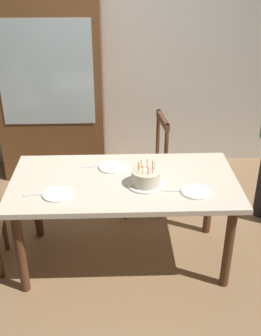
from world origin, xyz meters
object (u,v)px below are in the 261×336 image
at_px(plate_far_side, 113,167).
at_px(china_cabinet, 51,91).
at_px(dining_table, 124,190).
at_px(plate_near_celebrant, 58,194).
at_px(plate_near_guest, 196,191).
at_px(birthday_cake, 146,178).
at_px(chair_spindle_back, 144,166).

bearing_deg(plate_far_side, china_cabinet, 115.61).
distance_m(dining_table, plate_near_celebrant, 0.52).
relative_size(plate_near_guest, china_cabinet, 0.12).
relative_size(plate_far_side, plate_near_guest, 1.00).
xyz_separation_m(birthday_cake, chair_spindle_back, (0.04, 0.84, -0.34)).
height_order(plate_near_celebrant, plate_far_side, same).
height_order(dining_table, birthday_cake, birthday_cake).
xyz_separation_m(plate_near_celebrant, chair_spindle_back, (0.67, 0.96, -0.29)).
bearing_deg(birthday_cake, chair_spindle_back, 87.20).
bearing_deg(plate_near_celebrant, birthday_cake, 10.48).
height_order(dining_table, plate_far_side, plate_far_side).
relative_size(chair_spindle_back, china_cabinet, 0.50).
height_order(birthday_cake, chair_spindle_back, chair_spindle_back).
xyz_separation_m(plate_far_side, china_cabinet, (-0.65, 1.36, 0.20)).
height_order(plate_near_celebrant, chair_spindle_back, chair_spindle_back).
bearing_deg(plate_near_celebrant, dining_table, 22.70).
relative_size(dining_table, plate_near_celebrant, 7.77).
bearing_deg(plate_far_side, birthday_cake, -48.39).
xyz_separation_m(plate_near_celebrant, china_cabinet, (-0.27, 1.75, 0.20)).
xyz_separation_m(birthday_cake, plate_far_side, (-0.25, 0.28, -0.05)).
relative_size(plate_near_celebrant, china_cabinet, 0.12).
distance_m(dining_table, chair_spindle_back, 0.81).
bearing_deg(chair_spindle_back, plate_near_guest, -71.96).
bearing_deg(plate_near_guest, chair_spindle_back, 108.04).
distance_m(dining_table, birthday_cake, 0.23).
distance_m(plate_near_guest, chair_spindle_back, 1.05).
bearing_deg(plate_near_celebrant, chair_spindle_back, 54.94).
bearing_deg(plate_far_side, plate_near_celebrant, -134.37).
bearing_deg(chair_spindle_back, plate_far_side, -116.97).
relative_size(birthday_cake, chair_spindle_back, 0.29).
bearing_deg(birthday_cake, plate_far_side, 131.61).
bearing_deg(china_cabinet, plate_near_celebrant, -81.33).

